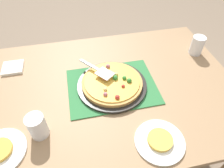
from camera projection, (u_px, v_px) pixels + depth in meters
The scene contains 12 objects.
ground_plane at pixel (112, 149), 1.65m from camera, with size 8.00×8.00×0.00m, color #84705B.
dining_table at pixel (112, 99), 1.19m from camera, with size 1.40×1.00×0.75m.
placemat at pixel (112, 86), 1.11m from camera, with size 0.48×0.36×0.01m, color #2D753D.
pizza_pan at pixel (112, 85), 1.10m from camera, with size 0.38×0.38×0.01m, color black.
pizza at pixel (112, 82), 1.08m from camera, with size 0.33×0.33×0.05m.
plate_near_left at pixel (0, 152), 0.84m from camera, with size 0.22×0.22×0.01m, color white.
plate_far_right at pixel (160, 141), 0.87m from camera, with size 0.22×0.22×0.01m, color white.
served_slice_right at pixel (160, 140), 0.86m from camera, with size 0.11×0.11×0.02m, color #EAB747.
cup_near at pixel (37, 126), 0.86m from camera, with size 0.08×0.08×0.12m, color white.
cup_far at pixel (197, 45), 1.28m from camera, with size 0.08×0.08×0.12m, color white.
pizza_server at pixel (98, 70), 1.10m from camera, with size 0.18×0.21×0.01m.
napkin_stack at pixel (13, 68), 1.21m from camera, with size 0.12×0.12×0.02m, color white.
Camera 1 is at (-0.16, -0.74, 1.56)m, focal length 32.12 mm.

